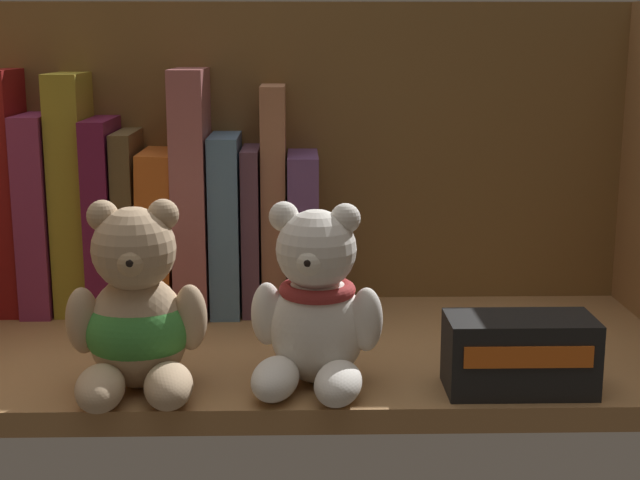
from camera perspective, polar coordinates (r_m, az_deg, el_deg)
shelf_board at (r=85.26cm, az=-2.06°, el=-7.04°), size 69.81×30.78×2.00cm
shelf_back_panel at (r=97.28cm, az=-2.01°, el=4.72°), size 72.21×1.20×32.81cm
book_2 at (r=99.12cm, az=-18.17°, el=2.93°), size 2.07×10.49×24.26cm
book_3 at (r=98.72cm, az=-16.57°, el=1.71°), size 3.02×11.74×19.92cm
book_4 at (r=97.55cm, az=-14.72°, el=2.89°), size 3.34×10.50×23.91cm
book_5 at (r=97.24cm, az=-12.85°, el=1.65°), size 2.50×13.46×19.53cm
book_6 at (r=96.89cm, az=-11.40°, el=1.29°), size 2.00×12.67×18.26cm
book_7 at (r=96.62cm, az=-9.70°, el=0.74°), size 3.82×13.49×16.41cm
book_8 at (r=95.45cm, az=-7.70°, el=3.12°), size 3.26×13.92×24.35cm
book_9 at (r=95.70cm, az=-5.68°, el=1.23°), size 2.91×12.85×17.89cm
book_10 at (r=95.67cm, az=-4.17°, el=0.86°), size 1.71×11.80×16.60cm
book_11 at (r=95.02cm, az=-2.82°, el=2.67°), size 2.41×10.11×22.70cm
book_12 at (r=95.60cm, az=-1.05°, el=0.71°), size 3.00×13.57×16.04cm
teddy_bear_larger at (r=73.96cm, az=-11.20°, el=-4.66°), size 11.12×11.68×15.16cm
teddy_bear_smaller at (r=73.40cm, az=-0.28°, el=-4.28°), size 11.08×11.47×14.73cm
small_product_box at (r=74.90cm, az=12.16°, el=-6.86°), size 11.56×5.81×5.99cm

